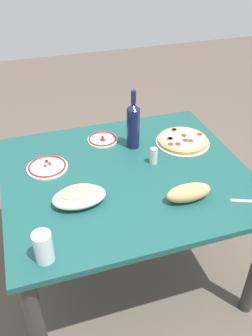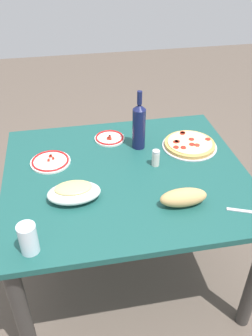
# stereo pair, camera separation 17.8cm
# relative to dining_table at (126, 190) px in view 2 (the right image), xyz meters

# --- Properties ---
(ground_plane) EXTENTS (8.00, 8.00, 0.00)m
(ground_plane) POSITION_rel_dining_table_xyz_m (0.00, 0.00, -0.61)
(ground_plane) COLOR brown
(ground_plane) RESTS_ON ground
(dining_table) EXTENTS (1.20, 1.04, 0.72)m
(dining_table) POSITION_rel_dining_table_xyz_m (0.00, 0.00, 0.00)
(dining_table) COLOR #194C47
(dining_table) RESTS_ON ground
(pepperoni_pizza) EXTENTS (0.30, 0.30, 0.03)m
(pepperoni_pizza) POSITION_rel_dining_table_xyz_m (0.39, 0.17, 0.12)
(pepperoni_pizza) COLOR #B7B7BC
(pepperoni_pizza) RESTS_ON dining_table
(baked_pasta_dish) EXTENTS (0.24, 0.15, 0.08)m
(baked_pasta_dish) POSITION_rel_dining_table_xyz_m (-0.26, -0.15, 0.15)
(baked_pasta_dish) COLOR white
(baked_pasta_dish) RESTS_ON dining_table
(wine_bottle) EXTENTS (0.07, 0.07, 0.33)m
(wine_bottle) POSITION_rel_dining_table_xyz_m (0.11, 0.23, 0.24)
(wine_bottle) COLOR #141942
(wine_bottle) RESTS_ON dining_table
(water_glass) EXTENTS (0.07, 0.07, 0.13)m
(water_glass) POSITION_rel_dining_table_xyz_m (-0.45, -0.42, 0.17)
(water_glass) COLOR silver
(water_glass) RESTS_ON dining_table
(side_plate_near) EXTENTS (0.21, 0.21, 0.02)m
(side_plate_near) POSITION_rel_dining_table_xyz_m (-0.37, 0.16, 0.12)
(side_plate_near) COLOR white
(side_plate_near) RESTS_ON dining_table
(side_plate_far) EXTENTS (0.17, 0.17, 0.02)m
(side_plate_far) POSITION_rel_dining_table_xyz_m (-0.03, 0.33, 0.12)
(side_plate_far) COLOR white
(side_plate_far) RESTS_ON dining_table
(bread_loaf) EXTENTS (0.21, 0.09, 0.08)m
(bread_loaf) POSITION_rel_dining_table_xyz_m (0.20, -0.28, 0.15)
(bread_loaf) COLOR tan
(bread_loaf) RESTS_ON dining_table
(spice_shaker) EXTENTS (0.04, 0.04, 0.09)m
(spice_shaker) POSITION_rel_dining_table_xyz_m (0.16, 0.04, 0.15)
(spice_shaker) COLOR silver
(spice_shaker) RESTS_ON dining_table
(fork_right) EXTENTS (0.16, 0.08, 0.00)m
(fork_right) POSITION_rel_dining_table_xyz_m (0.46, -0.37, 0.11)
(fork_right) COLOR #B7B7BC
(fork_right) RESTS_ON dining_table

